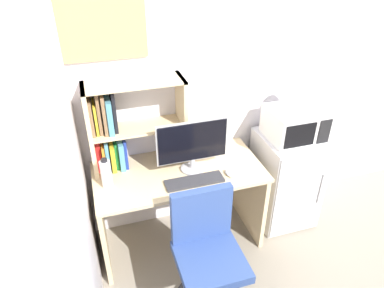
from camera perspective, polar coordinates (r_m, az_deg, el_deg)
The scene contains 13 objects.
wall_back at distance 3.36m, azimuth 17.80°, elevation 10.51°, with size 6.40×0.04×2.60m, color silver.
wall_left at distance 1.48m, azimuth -18.43°, elevation -20.35°, with size 0.04×4.40×2.60m, color silver.
desk at distance 2.96m, azimuth -2.06°, elevation -7.92°, with size 1.35×0.67×0.77m.
hutch_bookshelf at distance 2.76m, azimuth -11.30°, elevation 2.64°, with size 0.75×0.27×0.71m.
monitor at distance 2.70m, azimuth 0.06°, elevation 0.01°, with size 0.57×0.19×0.43m.
keyboard at distance 2.69m, azimuth 0.41°, elevation -6.01°, with size 0.45×0.13×0.02m, color #333338.
computer_mouse at distance 2.78m, azimuth 6.03°, elevation -4.66°, with size 0.06×0.10×0.03m, color silver.
water_bottle at distance 2.67m, azimuth -13.69°, elevation -4.69°, with size 0.08×0.08×0.25m.
mini_fridge at distance 3.40m, azimuth 14.80°, elevation -5.39°, with size 0.52×0.55×0.88m.
microwave at distance 3.10m, azimuth 16.21°, elevation 3.18°, with size 0.45×0.39×0.27m.
desk_fan at distance 3.01m, azimuth 18.36°, elevation 8.39°, with size 0.18×0.11×0.29m.
desk_chair at distance 2.64m, azimuth 2.49°, elevation -18.35°, with size 0.52×0.52×0.94m.
wall_corkboard at distance 2.59m, azimuth -15.66°, elevation 18.17°, with size 0.72×0.02×0.51m, color tan.
Camera 1 is at (-1.45, -2.54, 2.43)m, focal length 33.01 mm.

